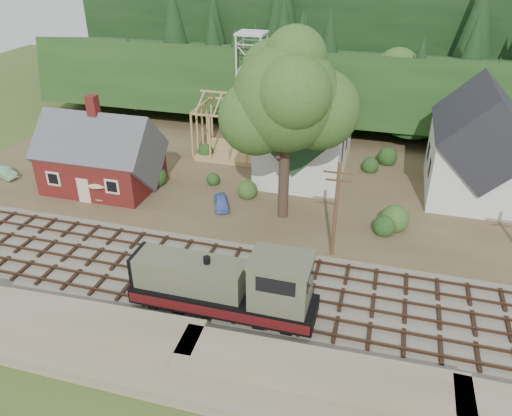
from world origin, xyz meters
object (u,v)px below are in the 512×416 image
(locomotive, at_px, (230,287))
(car_green, at_px, (4,172))
(patio_set, at_px, (99,183))
(car_blue, at_px, (221,202))

(locomotive, height_order, car_green, locomotive)
(locomotive, xyz_separation_m, car_green, (-28.32, 13.04, -1.29))
(patio_set, bearing_deg, car_green, 170.70)
(car_blue, relative_size, patio_set, 1.36)
(car_blue, bearing_deg, car_green, 156.20)
(car_blue, bearing_deg, patio_set, 166.36)
(locomotive, distance_m, patio_set, 19.47)
(locomotive, distance_m, car_blue, 13.97)
(locomotive, xyz_separation_m, patio_set, (-16.05, 11.03, 0.11))
(locomotive, relative_size, patio_set, 5.27)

